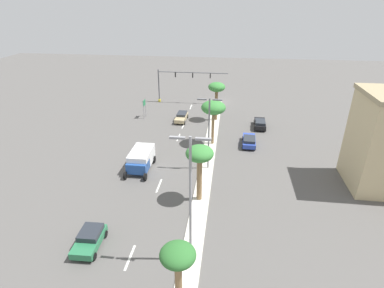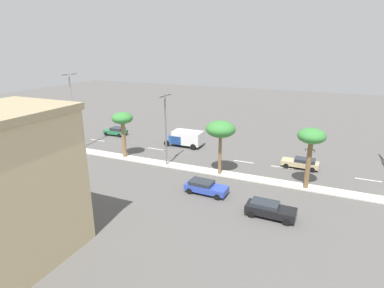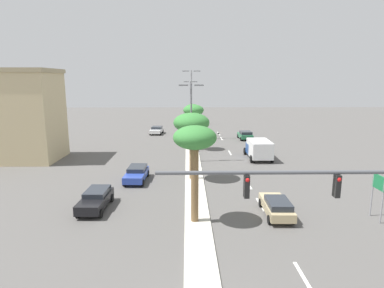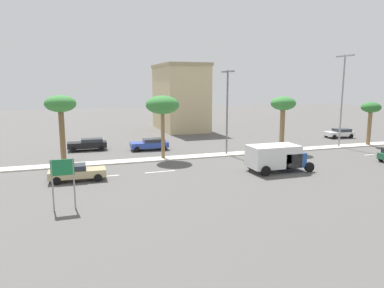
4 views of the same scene
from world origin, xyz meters
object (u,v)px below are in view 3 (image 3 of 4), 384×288
Objects in this scene: palm_tree_outboard at (194,113)px; sedan_tan_inboard at (277,206)px; palm_tree_left at (192,109)px; sedan_blue_mid at (137,173)px; street_lamp_center at (191,116)px; box_truck at (259,149)px; palm_tree_trailing at (195,142)px; sedan_black_right at (96,199)px; directional_road_sign at (378,188)px; street_lamp_outboard at (190,99)px; sedan_white_left at (157,130)px; commercial_building at (5,115)px; palm_tree_inboard at (191,124)px; street_lamp_left at (191,100)px; sedan_green_near at (245,135)px.

palm_tree_outboard is 1.38× the size of sedan_tan_inboard.
sedan_blue_mid is (-5.94, -27.24, -3.84)m from palm_tree_left.
street_lamp_center is 9.53m from box_truck.
palm_tree_trailing reaches higher than sedan_black_right.
palm_tree_left is at bearing 89.74° from palm_tree_outboard.
sedan_black_right is at bearing 173.51° from directional_road_sign.
street_lamp_outboard reaches higher than palm_tree_outboard.
palm_tree_outboard is 6.86m from street_lamp_center.
street_lamp_outboard is 50.15m from sedan_tan_inboard.
sedan_tan_inboard is 38.95m from sedan_white_left.
palm_tree_left reaches higher than directional_road_sign.
palm_tree_inboard is (22.49, -8.64, 0.06)m from commercial_building.
sedan_blue_mid is (-5.48, 9.68, -4.97)m from palm_tree_trailing.
street_lamp_left is 2.46× the size of sedan_blue_mid.
directional_road_sign is at bearing -27.14° from sedan_blue_mid.
sedan_green_near is 33.92m from sedan_black_right.
sedan_green_near is at bearing 56.82° from sedan_blue_mid.
palm_tree_trailing is 1.62× the size of sedan_white_left.
street_lamp_left is at bearing -90.14° from street_lamp_outboard.
directional_road_sign is 0.79× the size of sedan_white_left.
palm_tree_outboard is at bearing 69.66° from sedan_black_right.
sedan_white_left is (16.49, 19.50, -4.83)m from commercial_building.
palm_tree_outboard is 12.86m from palm_tree_left.
sedan_black_right is at bearing -135.58° from palm_tree_inboard.
sedan_tan_inboard is at bearing 173.69° from directional_road_sign.
palm_tree_trailing is 0.60× the size of street_lamp_left.
street_lamp_left is at bearing 177.38° from sedan_green_near.
street_lamp_outboard is (0.05, 18.10, -0.92)m from street_lamp_left.
palm_tree_trailing is 20.74m from box_truck.
commercial_building is at bearing 152.51° from sedan_blue_mid.
palm_tree_trailing is 33.75m from sedan_green_near.
commercial_building reaches higher than palm_tree_left.
palm_tree_inboard is 11.53m from sedan_black_right.
palm_tree_trailing is at bearing -90.71° from palm_tree_left.
sedan_black_right is (-7.47, -7.32, -4.85)m from palm_tree_inboard.
palm_tree_trailing is at bearing -39.44° from commercial_building.
commercial_building is at bearing 133.24° from sedan_black_right.
sedan_blue_mid is 1.01× the size of sedan_black_right.
box_truck reaches higher than sedan_green_near.
box_truck is (14.53, -19.64, 0.60)m from sedan_white_left.
sedan_blue_mid is (-18.34, 9.40, -1.61)m from directional_road_sign.
street_lamp_outboard reaches higher than palm_tree_trailing.
street_lamp_outboard is (0.27, 50.62, -0.05)m from palm_tree_trailing.
palm_tree_inboard reaches higher than sedan_blue_mid.
commercial_building is at bearing 158.97° from palm_tree_inboard.
palm_tree_left is 20.40m from box_truck.
street_lamp_left reaches higher than street_lamp_outboard.
street_lamp_left is 18.13m from street_lamp_outboard.
street_lamp_center is at bearing -121.71° from sedan_green_near.
palm_tree_left is (0.55, 26.99, -1.04)m from palm_tree_inboard.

